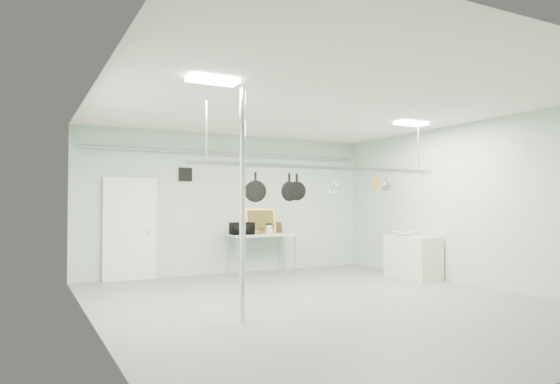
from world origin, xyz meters
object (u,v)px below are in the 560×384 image
fruit_bowl (403,233)px  skillet_mid (289,187)px  skillet_left (255,186)px  skillet_right (297,187)px  chrome_pole (243,203)px  pot_rack (325,166)px  prep_table (262,237)px  side_cabinet (413,257)px  microwave (242,229)px  coffee_canister (269,229)px

fruit_bowl → skillet_mid: size_ratio=0.91×
skillet_left → skillet_right: size_ratio=1.02×
chrome_pole → skillet_left: bearing=55.9°
chrome_pole → skillet_right: (1.36, 0.90, 0.27)m
pot_rack → skillet_right: (-0.54, 0.00, -0.36)m
fruit_bowl → skillet_right: 3.75m
prep_table → side_cabinet: (2.55, -2.20, -0.38)m
prep_table → fruit_bowl: size_ratio=3.93×
pot_rack → microwave: size_ratio=9.71×
fruit_bowl → chrome_pole: bearing=-155.4°
fruit_bowl → skillet_right: size_ratio=0.93×
side_cabinet → skillet_mid: (-3.63, -1.10, 1.41)m
skillet_mid → microwave: bearing=69.3°
chrome_pole → fruit_bowl: 5.28m
skillet_mid → side_cabinet: bearing=5.8°
skillet_right → fruit_bowl: bearing=32.9°
pot_rack → skillet_mid: pot_rack is taller
skillet_mid → skillet_right: size_ratio=1.03×
prep_table → microwave: 0.59m
microwave → skillet_left: 3.48m
chrome_pole → fruit_bowl: bearing=24.6°
coffee_canister → skillet_left: (-1.89, -3.32, 0.86)m
microwave → coffee_canister: (0.75, 0.14, -0.04)m
prep_table → skillet_right: size_ratio=3.67×
fruit_bowl → skillet_mid: 3.88m
prep_table → side_cabinet: size_ratio=1.33×
prep_table → chrome_pole: bearing=-118.7°
skillet_left → pot_rack: bearing=19.8°
microwave → skillet_mid: bearing=78.3°
skillet_left → side_cabinet: bearing=34.4°
side_cabinet → skillet_mid: skillet_mid is taller
chrome_pole → side_cabinet: size_ratio=2.67×
coffee_canister → skillet_mid: 3.67m
skillet_right → side_cabinet: bearing=29.7°
fruit_bowl → skillet_left: size_ratio=0.91×
microwave → coffee_canister: size_ratio=2.49×
pot_rack → skillet_right: size_ratio=11.00×
side_cabinet → pot_rack: size_ratio=0.25×
prep_table → coffee_canister: 0.27m
prep_table → fruit_bowl: 3.18m
side_cabinet → fruit_bowl: (-0.09, 0.18, 0.50)m
chrome_pole → pot_rack: size_ratio=0.67×
chrome_pole → skillet_left: (0.61, 0.90, 0.26)m
skillet_right → prep_table: bearing=86.3°
skillet_left → skillet_mid: (0.61, 0.00, -0.00)m
chrome_pole → prep_table: size_ratio=2.00×
fruit_bowl → skillet_mid: skillet_mid is taller
prep_table → coffee_canister: (0.20, 0.02, 0.17)m
side_cabinet → coffee_canister: (-2.35, 2.22, 0.55)m
chrome_pole → skillet_mid: bearing=36.5°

